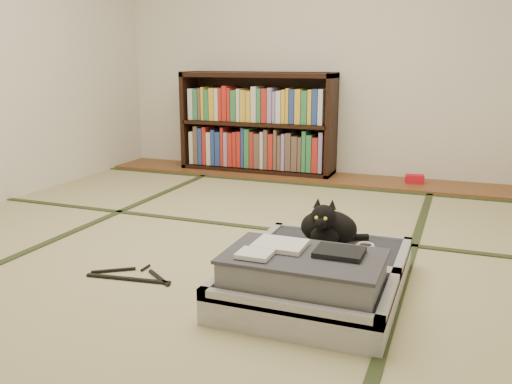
% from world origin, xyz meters
% --- Properties ---
extents(floor, '(4.50, 4.50, 0.00)m').
position_xyz_m(floor, '(0.00, 0.00, 0.00)').
color(floor, tan).
rests_on(floor, ground).
extents(wood_strip, '(4.00, 0.50, 0.02)m').
position_xyz_m(wood_strip, '(0.00, 2.00, 0.01)').
color(wood_strip, brown).
rests_on(wood_strip, ground).
extents(red_item, '(0.16, 0.12, 0.07)m').
position_xyz_m(red_item, '(0.85, 2.03, 0.06)').
color(red_item, red).
rests_on(red_item, wood_strip).
extents(tatami_borders, '(4.00, 4.50, 0.01)m').
position_xyz_m(tatami_borders, '(0.00, 0.49, 0.00)').
color(tatami_borders, '#2D381E').
rests_on(tatami_borders, ground).
extents(bookcase, '(1.46, 0.33, 0.94)m').
position_xyz_m(bookcase, '(-0.60, 2.07, 0.45)').
color(bookcase, black).
rests_on(bookcase, wood_strip).
extents(suitcase, '(0.73, 0.98, 0.29)m').
position_xyz_m(suitcase, '(0.65, -0.46, 0.10)').
color(suitcase, '#B0AFB4').
rests_on(suitcase, floor).
extents(cat, '(0.33, 0.33, 0.26)m').
position_xyz_m(cat, '(0.63, -0.16, 0.24)').
color(cat, black).
rests_on(cat, suitcase).
extents(cable_coil, '(0.10, 0.10, 0.02)m').
position_xyz_m(cable_coil, '(0.81, -0.13, 0.15)').
color(cable_coil, white).
rests_on(cable_coil, suitcase).
extents(hanger, '(0.45, 0.23, 0.01)m').
position_xyz_m(hanger, '(-0.24, -0.57, 0.01)').
color(hanger, black).
rests_on(hanger, floor).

